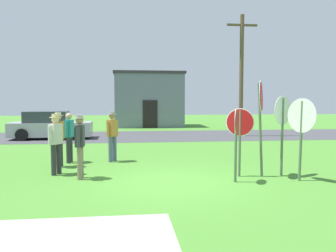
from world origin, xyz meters
The scene contains 16 objects.
ground_plane centered at (0.00, 0.00, 0.00)m, with size 80.00×80.00×0.00m, color #47842D.
street_asphalt centered at (0.00, 11.71, 0.00)m, with size 60.00×6.40×0.01m, color #424247.
concrete_path centered at (-1.92, -3.71, 0.00)m, with size 3.20×2.40×0.01m, color #ADAAA3.
building_background centered at (0.74, 19.34, 2.17)m, with size 5.50×3.95×4.32m.
utility_pole centered at (5.67, 11.13, 3.71)m, with size 1.80×0.24×7.06m.
parked_car_on_street centered at (-5.20, 10.89, 0.69)m, with size 4.32×2.06×1.51m.
stop_sign_nearest centered at (2.62, 0.40, 1.86)m, with size 0.44×0.80×2.67m.
stop_sign_leaning_left centered at (1.73, -0.19, 1.28)m, with size 0.26×0.58×1.92m.
stop_sign_center_cluster centered at (3.49, -0.22, 1.50)m, with size 0.39×0.84×2.18m.
stop_sign_leaning_right centered at (2.05, 0.46, 1.30)m, with size 0.74×0.28×1.91m.
stop_sign_low_front centered at (3.26, 0.42, 1.55)m, with size 0.69×0.47×2.25m.
person_in_teal centered at (-3.08, 1.32, 0.98)m, with size 0.37×0.51×1.74m.
person_near_signs centered at (-1.56, 3.27, 0.98)m, with size 0.39×0.47×1.74m.
person_on_left centered at (-2.32, 0.68, 0.98)m, with size 0.32×0.57×1.74m.
person_with_sunhat centered at (-3.23, 2.48, 1.01)m, with size 0.43×0.54×1.74m.
person_holding_notes centered at (-3.00, 3.24, 0.95)m, with size 0.29×0.56×1.69m.
Camera 1 is at (-1.09, -8.90, 2.14)m, focal length 37.47 mm.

